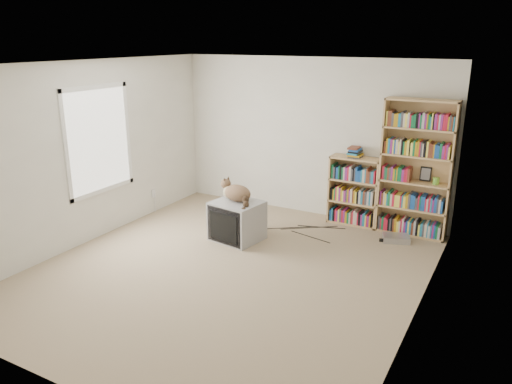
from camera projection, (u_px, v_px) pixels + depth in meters
The scene contains 17 objects.
floor at pixel (229, 271), 6.21m from camera, with size 4.50×5.00×0.01m, color #9C8C6A.
wall_back at pixel (310, 138), 7.93m from camera, with size 4.50×0.02×2.50m, color silver.
wall_front at pixel (51, 251), 3.75m from camera, with size 4.50×0.02×2.50m, color silver.
wall_left at pixel (88, 153), 6.87m from camera, with size 0.02×5.00×2.50m, color silver.
wall_right at pixel (425, 203), 4.81m from camera, with size 0.02×5.00×2.50m, color silver.
ceiling at pixel (225, 64), 5.47m from camera, with size 4.50×5.00×0.02m, color white.
window at pixel (99, 140), 6.99m from camera, with size 0.02×1.22×1.52m, color white.
crt_tv at pixel (237, 221), 7.11m from camera, with size 0.73×0.68×0.56m.
cat at pixel (238, 196), 6.99m from camera, with size 0.62×0.54×0.51m.
bookcase_tall at pixel (416, 172), 7.13m from camera, with size 0.99×0.30×1.97m.
bookcase_short at pixel (355, 193), 7.66m from camera, with size 0.77×0.30×1.06m.
book_stack at pixel (355, 152), 7.46m from camera, with size 0.19×0.24×0.16m, color red.
green_mug at pixel (436, 181), 7.00m from camera, with size 0.09×0.09×0.10m, color #6BB433.
framed_print at pixel (426, 174), 7.15m from camera, with size 0.15×0.01×0.21m, color black.
dvd_player at pixel (396, 238), 7.10m from camera, with size 0.37×0.26×0.08m, color #A4A4A8.
wall_outlet at pixel (153, 193), 8.21m from camera, with size 0.01×0.08×0.13m, color silver.
floor_cables at pixel (290, 228), 7.60m from camera, with size 1.20×0.70×0.01m, color black, non-canonical shape.
Camera 1 is at (3.01, -4.78, 2.79)m, focal length 35.00 mm.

